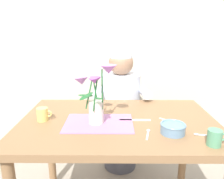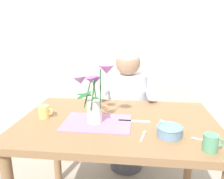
% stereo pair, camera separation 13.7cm
% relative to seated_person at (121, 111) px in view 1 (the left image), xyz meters
% --- Properties ---
extents(wood_panel_backdrop, '(4.00, 0.10, 2.50)m').
position_rel_seated_person_xyz_m(wood_panel_backdrop, '(-0.03, 0.43, 0.69)').
color(wood_panel_backdrop, beige).
rests_on(wood_panel_backdrop, ground_plane).
extents(dining_table, '(1.20, 0.80, 0.74)m').
position_rel_seated_person_xyz_m(dining_table, '(-0.03, -0.62, 0.08)').
color(dining_table, olive).
rests_on(dining_table, ground_plane).
extents(seated_person, '(0.45, 0.47, 1.14)m').
position_rel_seated_person_xyz_m(seated_person, '(0.00, 0.00, 0.00)').
color(seated_person, '#4C4C56').
rests_on(seated_person, ground_plane).
extents(striped_placemat, '(0.40, 0.28, 0.00)m').
position_rel_seated_person_xyz_m(striped_placemat, '(-0.15, -0.67, 0.18)').
color(striped_placemat, '#B275A3').
rests_on(striped_placemat, dining_table).
extents(flower_vase, '(0.26, 0.25, 0.35)m').
position_rel_seated_person_xyz_m(flower_vase, '(-0.16, -0.67, 0.35)').
color(flower_vase, silver).
rests_on(flower_vase, dining_table).
extents(ceramic_bowl, '(0.14, 0.14, 0.06)m').
position_rel_seated_person_xyz_m(ceramic_bowl, '(0.25, -0.80, 0.21)').
color(ceramic_bowl, '#6689A8').
rests_on(ceramic_bowl, dining_table).
extents(dinner_knife, '(0.19, 0.02, 0.00)m').
position_rel_seated_person_xyz_m(dinner_knife, '(0.07, -0.62, 0.18)').
color(dinner_knife, silver).
rests_on(dinner_knife, dining_table).
extents(coffee_cup, '(0.09, 0.07, 0.08)m').
position_rel_seated_person_xyz_m(coffee_cup, '(0.42, -0.92, 0.22)').
color(coffee_cup, '#569970').
rests_on(coffee_cup, dining_table).
extents(ceramic_mug, '(0.09, 0.07, 0.08)m').
position_rel_seated_person_xyz_m(ceramic_mug, '(-0.49, -0.63, 0.22)').
color(ceramic_mug, '#E5C666').
rests_on(ceramic_mug, dining_table).
extents(spoon_0, '(0.12, 0.03, 0.01)m').
position_rel_seated_person_xyz_m(spoon_0, '(0.40, -0.82, 0.18)').
color(spoon_0, silver).
rests_on(spoon_0, dining_table).
extents(spoon_1, '(0.10, 0.09, 0.01)m').
position_rel_seated_person_xyz_m(spoon_1, '(0.28, -0.64, 0.18)').
color(spoon_1, silver).
rests_on(spoon_1, dining_table).
extents(spoon_2, '(0.04, 0.12, 0.01)m').
position_rel_seated_person_xyz_m(spoon_2, '(0.12, -0.80, 0.18)').
color(spoon_2, silver).
rests_on(spoon_2, dining_table).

